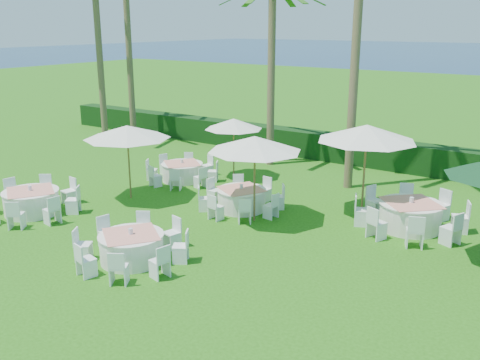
# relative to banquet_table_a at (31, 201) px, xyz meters

# --- Properties ---
(ground) EXTENTS (120.00, 120.00, 0.00)m
(ground) POSITION_rel_banquet_table_a_xyz_m (5.55, 0.13, -0.42)
(ground) COLOR #205B0F
(ground) RESTS_ON ground
(hedge) EXTENTS (34.00, 1.00, 1.20)m
(hedge) POSITION_rel_banquet_table_a_xyz_m (5.55, 12.13, 0.18)
(hedge) COLOR black
(hedge) RESTS_ON ground
(banquet_table_a) EXTENTS (3.15, 3.15, 0.95)m
(banquet_table_a) POSITION_rel_banquet_table_a_xyz_m (0.00, 0.00, 0.00)
(banquet_table_a) COLOR white
(banquet_table_a) RESTS_ON ground
(banquet_table_b) EXTENTS (2.99, 2.99, 0.91)m
(banquet_table_b) POSITION_rel_banquet_table_a_xyz_m (5.36, -0.79, -0.02)
(banquet_table_b) COLOR white
(banquet_table_b) RESTS_ON ground
(banquet_table_d) EXTENTS (2.83, 2.83, 0.87)m
(banquet_table_d) POSITION_rel_banquet_table_a_xyz_m (1.63, 5.71, -0.04)
(banquet_table_d) COLOR white
(banquet_table_d) RESTS_ON ground
(banquet_table_e) EXTENTS (2.90, 2.90, 0.88)m
(banquet_table_e) POSITION_rel_banquet_table_a_xyz_m (5.49, 4.17, -0.03)
(banquet_table_e) COLOR white
(banquet_table_e) RESTS_ON ground
(banquet_table_f) EXTENTS (3.24, 3.24, 1.00)m
(banquet_table_f) POSITION_rel_banquet_table_a_xyz_m (10.70, 5.60, 0.02)
(banquet_table_f) COLOR white
(banquet_table_f) RESTS_ON ground
(umbrella_a) EXTENTS (3.00, 3.00, 2.63)m
(umbrella_a) POSITION_rel_banquet_table_a_xyz_m (1.53, 2.97, 1.99)
(umbrella_a) COLOR brown
(umbrella_a) RESTS_ON ground
(umbrella_b) EXTENTS (2.92, 2.92, 2.73)m
(umbrella_b) POSITION_rel_banquet_table_a_xyz_m (6.41, 3.54, 2.07)
(umbrella_b) COLOR brown
(umbrella_b) RESTS_ON ground
(umbrella_c) EXTENTS (2.31, 2.31, 2.41)m
(umbrella_c) POSITION_rel_banquet_table_a_xyz_m (3.06, 7.22, 1.79)
(umbrella_c) COLOR brown
(umbrella_c) RESTS_ON ground
(umbrella_d) EXTENTS (3.17, 3.17, 2.97)m
(umbrella_d) POSITION_rel_banquet_table_a_xyz_m (9.01, 5.99, 2.30)
(umbrella_d) COLOR brown
(umbrella_d) RESTS_ON ground
(palm_a) EXTENTS (4.41, 4.07, 11.65)m
(palm_a) POSITION_rel_banquet_table_a_xyz_m (-5.79, 10.47, 5.89)
(palm_a) COLOR brown
(palm_a) RESTS_ON ground
(palm_b) EXTENTS (4.12, 4.40, 7.71)m
(palm_b) POSITION_rel_banquet_table_a_xyz_m (3.17, 9.88, 3.88)
(palm_b) COLOR brown
(palm_b) RESTS_ON ground
(palm_c) EXTENTS (4.30, 4.33, 12.26)m
(palm_c) POSITION_rel_banquet_table_a_xyz_m (7.43, 8.57, 6.20)
(palm_c) COLOR brown
(palm_c) RESTS_ON ground
(palm_f) EXTENTS (4.41, 4.06, 8.76)m
(palm_f) POSITION_rel_banquet_table_a_xyz_m (-6.17, 8.80, 4.42)
(palm_f) COLOR brown
(palm_f) RESTS_ON ground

